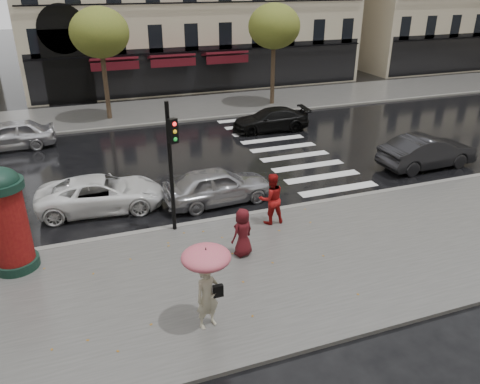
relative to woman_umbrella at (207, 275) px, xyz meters
name	(u,v)px	position (x,y,z in m)	size (l,w,h in m)	color
ground	(236,267)	(1.59, 2.38, -1.64)	(160.00, 160.00, 0.00)	black
near_sidewalk	(242,274)	(1.59, 1.88, -1.58)	(90.00, 7.00, 0.12)	#474744
far_sidewalk	(140,112)	(1.59, 21.38, -1.58)	(90.00, 6.00, 0.12)	#474744
near_kerb	(209,221)	(1.59, 5.38, -1.57)	(90.00, 0.25, 0.14)	slate
far_kerb	(148,124)	(1.59, 18.38, -1.57)	(90.00, 0.25, 0.14)	slate
zebra_crossing	(283,147)	(7.59, 11.98, -1.64)	(3.60, 11.75, 0.01)	silver
tree_far_left	(100,33)	(-0.41, 20.38, 3.53)	(3.40, 3.40, 6.64)	#38281C
tree_far_right	(274,27)	(10.59, 20.38, 3.53)	(3.40, 3.40, 6.64)	#38281C
woman_umbrella	(207,275)	(0.00, 0.00, 0.00)	(1.20, 1.20, 2.31)	beige
woman_red	(271,199)	(3.64, 4.48, -0.58)	(0.91, 0.71, 1.88)	#A01313
man_burgundy	(243,232)	(1.96, 2.82, -0.73)	(0.78, 0.51, 1.59)	#4E0F15
morris_column	(6,216)	(-4.73, 4.50, 0.22)	(1.35, 1.35, 3.64)	black
traffic_light	(172,156)	(0.33, 5.10, 1.22)	(0.34, 0.45, 4.52)	black
car_silver	(218,185)	(2.42, 6.93, -0.92)	(1.71, 4.25, 1.45)	#ADACB1
car_darkgrey	(427,152)	(12.71, 7.21, -0.88)	(1.62, 4.63, 1.53)	black
car_white	(101,194)	(-1.92, 7.86, -0.99)	(2.17, 4.71, 1.31)	white
car_black	(270,120)	(8.13, 14.98, -1.00)	(1.80, 4.43, 1.28)	black
car_far_silver	(10,135)	(-5.73, 16.57, -0.90)	(1.76, 4.38, 1.49)	silver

